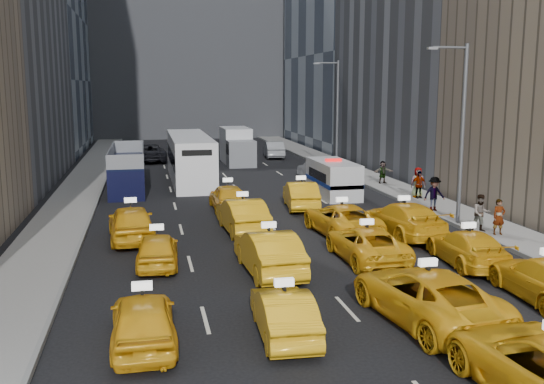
{
  "coord_description": "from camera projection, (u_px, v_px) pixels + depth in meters",
  "views": [
    {
      "loc": [
        -6.1,
        -15.4,
        6.97
      ],
      "look_at": [
        -0.26,
        12.36,
        2.0
      ],
      "focal_mm": 40.0,
      "sensor_mm": 36.0,
      "label": 1
    }
  ],
  "objects": [
    {
      "name": "pedestrian_3",
      "position": [
        419.0,
        185.0,
        37.26
      ],
      "size": [
        0.99,
        0.45,
        1.68
      ],
      "primitive_type": "imported",
      "rotation": [
        0.0,
        0.0,
        0.01
      ],
      "color": "gray",
      "rests_on": "sidewalk_east"
    },
    {
      "name": "taxi_12",
      "position": [
        131.0,
        223.0,
        27.57
      ],
      "size": [
        2.32,
        5.02,
        1.67
      ],
      "primitive_type": "imported",
      "rotation": [
        0.0,
        0.0,
        3.21
      ],
      "color": "#EEA914",
      "rests_on": "ground"
    },
    {
      "name": "taxi_5",
      "position": [
        284.0,
        313.0,
        17.04
      ],
      "size": [
        1.61,
        4.15,
        1.35
      ],
      "primitive_type": "imported",
      "rotation": [
        0.0,
        0.0,
        3.1
      ],
      "color": "#EEA914",
      "rests_on": "ground"
    },
    {
      "name": "misc_car_3",
      "position": [
        181.0,
        151.0,
        58.5
      ],
      "size": [
        1.84,
        4.49,
        1.53
      ],
      "primitive_type": "imported",
      "rotation": [
        0.0,
        0.0,
        3.15
      ],
      "color": "black",
      "rests_on": "ground"
    },
    {
      "name": "box_truck",
      "position": [
        237.0,
        146.0,
        55.1
      ],
      "size": [
        2.53,
        7.05,
        3.2
      ],
      "rotation": [
        0.0,
        0.0,
        0.02
      ],
      "color": "white",
      "rests_on": "ground"
    },
    {
      "name": "pedestrian_5",
      "position": [
        383.0,
        172.0,
        43.0
      ],
      "size": [
        1.52,
        0.59,
        1.6
      ],
      "primitive_type": "imported",
      "rotation": [
        0.0,
        0.0,
        0.11
      ],
      "color": "gray",
      "rests_on": "sidewalk_east"
    },
    {
      "name": "misc_car_0",
      "position": [
        317.0,
        170.0,
        45.39
      ],
      "size": [
        2.03,
        4.64,
        1.48
      ],
      "primitive_type": "imported",
      "rotation": [
        0.0,
        0.0,
        3.25
      ],
      "color": "#9EA0A6",
      "rests_on": "ground"
    },
    {
      "name": "pedestrian_1",
      "position": [
        481.0,
        213.0,
        28.65
      ],
      "size": [
        0.96,
        0.68,
        1.78
      ],
      "primitive_type": "imported",
      "rotation": [
        0.0,
        0.0,
        -0.26
      ],
      "color": "gray",
      "rests_on": "sidewalk_east"
    },
    {
      "name": "streetlight_near",
      "position": [
        460.0,
        128.0,
        29.87
      ],
      "size": [
        2.15,
        0.22,
        9.0
      ],
      "color": "#595B60",
      "rests_on": "ground"
    },
    {
      "name": "misc_car_1",
      "position": [
        150.0,
        153.0,
        56.48
      ],
      "size": [
        2.96,
        6.09,
        1.67
      ],
      "primitive_type": "imported",
      "rotation": [
        0.0,
        0.0,
        3.17
      ],
      "color": "black",
      "rests_on": "ground"
    },
    {
      "name": "sidewalk_east",
      "position": [
        382.0,
        183.0,
        43.5
      ],
      "size": [
        3.0,
        90.0,
        0.15
      ],
      "primitive_type": "cube",
      "color": "gray",
      "rests_on": "ground"
    },
    {
      "name": "taxi_13",
      "position": [
        243.0,
        215.0,
        29.23
      ],
      "size": [
        2.02,
        5.08,
        1.64
      ],
      "primitive_type": "imported",
      "rotation": [
        0.0,
        0.0,
        3.2
      ],
      "color": "#EEA914",
      "rests_on": "ground"
    },
    {
      "name": "curb_east",
      "position": [
        363.0,
        184.0,
        43.2
      ],
      "size": [
        0.15,
        90.0,
        0.18
      ],
      "primitive_type": "cube",
      "color": "slate",
      "rests_on": "ground"
    },
    {
      "name": "misc_car_2",
      "position": [
        234.0,
        146.0,
        62.96
      ],
      "size": [
        2.66,
        5.81,
        1.65
      ],
      "primitive_type": "imported",
      "rotation": [
        0.0,
        0.0,
        3.21
      ],
      "color": "slate",
      "rests_on": "ground"
    },
    {
      "name": "taxi_8",
      "position": [
        157.0,
        249.0,
        23.67
      ],
      "size": [
        1.78,
        4.02,
        1.34
      ],
      "primitive_type": "imported",
      "rotation": [
        0.0,
        0.0,
        3.09
      ],
      "color": "#EEA914",
      "rests_on": "ground"
    },
    {
      "name": "pedestrian_4",
      "position": [
        418.0,
        182.0,
        37.55
      ],
      "size": [
        0.98,
        0.63,
        1.87
      ],
      "primitive_type": "imported",
      "rotation": [
        0.0,
        0.0,
        -0.16
      ],
      "color": "gray",
      "rests_on": "sidewalk_east"
    },
    {
      "name": "taxi_6",
      "position": [
        426.0,
        295.0,
        18.12
      ],
      "size": [
        3.36,
        6.04,
        1.6
      ],
      "primitive_type": "imported",
      "rotation": [
        0.0,
        0.0,
        3.27
      ],
      "color": "#EEA914",
      "rests_on": "ground"
    },
    {
      "name": "misc_car_4",
      "position": [
        274.0,
        149.0,
        59.72
      ],
      "size": [
        2.2,
        5.04,
        1.61
      ],
      "primitive_type": "imported",
      "rotation": [
        0.0,
        0.0,
        3.04
      ],
      "color": "#969A9D",
      "rests_on": "ground"
    },
    {
      "name": "taxi_14",
      "position": [
        341.0,
        219.0,
        28.78
      ],
      "size": [
        2.84,
        5.45,
        1.46
      ],
      "primitive_type": "imported",
      "rotation": [
        0.0,
        0.0,
        3.22
      ],
      "color": "#EEA914",
      "rests_on": "ground"
    },
    {
      "name": "taxi_16",
      "position": [
        228.0,
        197.0,
        34.37
      ],
      "size": [
        1.86,
        4.5,
        1.53
      ],
      "primitive_type": "imported",
      "rotation": [
        0.0,
        0.0,
        3.15
      ],
      "color": "#EEA914",
      "rests_on": "ground"
    },
    {
      "name": "nypd_van",
      "position": [
        333.0,
        179.0,
        38.9
      ],
      "size": [
        2.87,
        5.81,
        2.4
      ],
      "rotation": [
        0.0,
        0.0,
        0.13
      ],
      "color": "silver",
      "rests_on": "ground"
    },
    {
      "name": "ground",
      "position": [
        370.0,
        333.0,
        17.29
      ],
      "size": [
        160.0,
        160.0,
        0.0
      ],
      "primitive_type": "plane",
      "color": "black",
      "rests_on": "ground"
    },
    {
      "name": "taxi_11",
      "position": [
        467.0,
        248.0,
        23.87
      ],
      "size": [
        2.31,
        4.89,
        1.38
      ],
      "primitive_type": "imported",
      "rotation": [
        0.0,
        0.0,
        3.06
      ],
      "color": "#EEA914",
      "rests_on": "ground"
    },
    {
      "name": "pedestrian_2",
      "position": [
        434.0,
        194.0,
        33.45
      ],
      "size": [
        1.24,
        0.54,
        1.9
      ],
      "primitive_type": "imported",
      "rotation": [
        0.0,
        0.0,
        0.03
      ],
      "color": "gray",
      "rests_on": "sidewalk_east"
    },
    {
      "name": "taxi_4",
      "position": [
        143.0,
        319.0,
        16.4
      ],
      "size": [
        1.79,
        4.32,
        1.46
      ],
      "primitive_type": "imported",
      "rotation": [
        0.0,
        0.0,
        3.16
      ],
      "color": "#EEA914",
      "rests_on": "ground"
    },
    {
      "name": "sidewalk_west",
      "position": [
        77.0,
        194.0,
        39.24
      ],
      "size": [
        3.0,
        90.0,
        0.15
      ],
      "primitive_type": "cube",
      "color": "gray",
      "rests_on": "ground"
    },
    {
      "name": "taxi_10",
      "position": [
        366.0,
        244.0,
        24.5
      ],
      "size": [
        2.33,
        4.96,
        1.37
      ],
      "primitive_type": "imported",
      "rotation": [
        0.0,
        0.0,
        3.15
      ],
      "color": "#EEA914",
      "rests_on": "ground"
    },
    {
      "name": "taxi_17",
      "position": [
        301.0,
        195.0,
        34.9
      ],
      "size": [
        2.24,
        4.93,
        1.57
      ],
      "primitive_type": "imported",
      "rotation": [
        0.0,
        0.0,
        3.02
      ],
      "color": "#EEA914",
      "rests_on": "ground"
    },
    {
      "name": "taxi_9",
      "position": [
        269.0,
        252.0,
        22.8
      ],
      "size": [
        1.98,
        5.05,
        1.64
      ],
      "primitive_type": "imported",
      "rotation": [
        0.0,
        0.0,
        3.19
      ],
      "color": "#EEA914",
      "rests_on": "ground"
    },
    {
      "name": "city_bus",
      "position": [
        190.0,
        158.0,
        44.91
      ],
      "size": [
        4.45,
        13.39,
        3.4
      ],
      "rotation": [
        0.0,
        0.0,
        -0.13
      ],
      "color": "white",
      "rests_on": "ground"
    },
    {
      "name": "curb_west",
      "position": [
        101.0,
        193.0,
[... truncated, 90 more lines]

